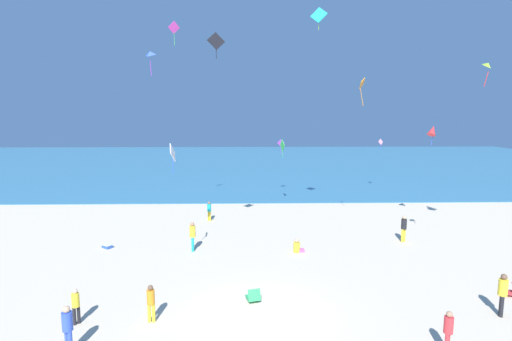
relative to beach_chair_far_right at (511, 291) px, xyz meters
name	(u,v)px	position (x,y,z in m)	size (l,w,h in m)	color
ground_plane	(255,236)	(-11.01, 8.59, -0.23)	(120.00, 120.00, 0.00)	beige
ocean_water	(250,162)	(-11.01, 47.94, -0.21)	(120.00, 60.00, 0.05)	teal
beach_chair_far_right	(511,291)	(0.00, 0.00, 0.00)	(0.73, 0.71, 0.53)	#D13D3D
beach_chair_mid_beach	(253,296)	(-11.26, -0.30, 0.02)	(0.69, 0.79, 0.62)	#2D9956
cooler_box	(107,246)	(-19.81, 6.60, -0.12)	(0.68, 0.64, 0.23)	#2D56B7
person_0	(68,326)	(-17.40, -3.75, 0.74)	(0.47, 0.47, 1.68)	blue
person_1	(209,210)	(-14.33, 12.46, 0.61)	(0.41, 0.41, 1.45)	yellow
person_2	(503,292)	(-1.54, -1.65, 0.76)	(0.47, 0.47, 1.72)	black
person_3	(193,235)	(-14.67, 5.97, 0.75)	(0.38, 0.38, 1.71)	#19ADB2
person_4	(76,304)	(-17.96, -1.88, 0.58)	(0.39, 0.39, 1.40)	black
person_5	(297,247)	(-8.63, 5.65, 0.06)	(0.67, 0.43, 0.80)	yellow
person_6	(404,227)	(-1.82, 7.33, 0.73)	(0.45, 0.45, 1.67)	yellow
person_7	(448,329)	(-4.92, -4.03, 0.63)	(0.42, 0.42, 1.49)	red
person_8	(151,301)	(-15.17, -1.80, 0.62)	(0.30, 0.30, 1.48)	yellow
kite_magenta	(174,28)	(-16.65, 13.06, 13.67)	(0.75, 0.52, 1.65)	#DB3DA8
kite_lime	(488,65)	(-0.60, 2.05, 9.82)	(0.57, 0.56, 1.12)	#99DB33
kite_black	(216,41)	(-13.11, 5.44, 11.41)	(0.93, 0.40, 1.37)	black
kite_green	(282,145)	(-8.58, 16.25, 5.07)	(0.33, 0.97, 1.54)	green
kite_purple	(281,143)	(-8.30, 21.05, 4.90)	(0.70, 0.13, 1.33)	purple
kite_teal	(319,15)	(-6.85, 10.33, 13.93)	(1.06, 0.51, 1.46)	#1EADAD
kite_pink	(381,142)	(2.01, 23.25, 4.83)	(0.58, 0.35, 1.13)	pink
kite_blue	(150,54)	(-15.85, 2.33, 10.31)	(0.59, 0.56, 1.12)	blue
kite_white	(173,153)	(-15.09, 3.00, 5.77)	(0.26, 0.91, 1.50)	white
kite_orange	(362,84)	(-4.38, 8.61, 9.45)	(0.36, 0.68, 1.75)	orange
kite_red	(432,130)	(1.19, 10.67, 6.53)	(0.99, 0.95, 1.46)	red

